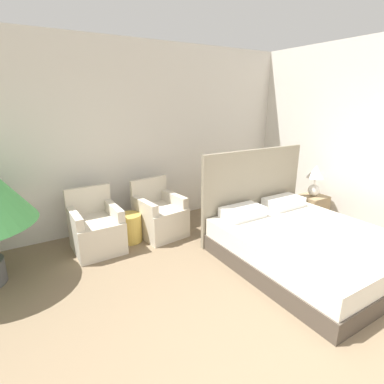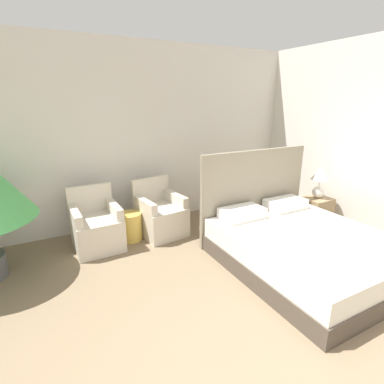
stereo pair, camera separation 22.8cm
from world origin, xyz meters
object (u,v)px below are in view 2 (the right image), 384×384
at_px(armchair_near_window_left, 97,229).
at_px(armchair_near_window_right, 160,217).
at_px(table_lamp, 320,179).
at_px(side_table, 130,226).
at_px(bed, 300,245).
at_px(nightstand, 316,212).

bearing_deg(armchair_near_window_left, armchair_near_window_right, -1.27).
relative_size(table_lamp, side_table, 1.22).
relative_size(armchair_near_window_right, side_table, 2.02).
bearing_deg(side_table, table_lamp, -18.04).
bearing_deg(bed, armchair_near_window_right, 125.55).
relative_size(armchair_near_window_left, side_table, 2.02).
height_order(nightstand, table_lamp, table_lamp).
relative_size(nightstand, table_lamp, 0.95).
height_order(bed, nightstand, bed).
xyz_separation_m(bed, table_lamp, (1.19, 0.77, 0.53)).
xyz_separation_m(bed, armchair_near_window_right, (-1.21, 1.69, 0.01)).
xyz_separation_m(nightstand, table_lamp, (0.01, 0.01, 0.56)).
distance_m(armchair_near_window_right, nightstand, 2.57).
distance_m(nightstand, side_table, 3.02).
relative_size(bed, armchair_near_window_left, 2.49).
relative_size(armchair_near_window_right, nightstand, 1.73).
bearing_deg(bed, side_table, 134.75).
distance_m(bed, armchair_near_window_left, 2.76).
height_order(armchair_near_window_right, side_table, armchair_near_window_right).
xyz_separation_m(nightstand, side_table, (-2.87, 0.95, -0.03)).
xyz_separation_m(armchair_near_window_right, nightstand, (2.39, -0.94, -0.04)).
bearing_deg(nightstand, armchair_near_window_right, 158.60).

